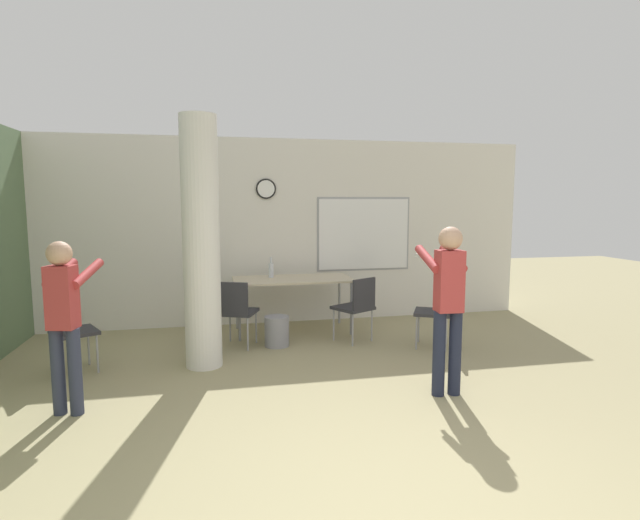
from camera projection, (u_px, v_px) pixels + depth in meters
The scene contains 11 objects.
wall_back at pixel (278, 232), 7.64m from camera, with size 8.00×0.15×2.80m.
support_pillar at pixel (201, 244), 5.52m from camera, with size 0.41×0.41×2.80m.
folding_table at pixel (293, 282), 7.11m from camera, with size 1.67×0.80×0.77m.
bottle_on_table at pixel (271, 270), 7.16m from camera, with size 0.07×0.07×0.29m.
waste_bin at pixel (277, 331), 6.45m from camera, with size 0.32×0.32×0.39m.
chair_by_left_wall at pixel (67, 328), 5.37m from camera, with size 0.59×0.59×0.87m.
chair_table_left at pixel (236, 309), 6.34m from camera, with size 0.57×0.57×0.87m.
chair_table_right at pixel (357, 304), 6.60m from camera, with size 0.60×0.60×0.87m.
chair_mid_room at pixel (438, 308), 6.36m from camera, with size 0.59×0.59×0.87m.
person_watching_back at pixel (64, 313), 4.32m from camera, with size 0.44×0.60×1.53m.
person_playing_side at pixel (448, 297), 4.76m from camera, with size 0.38×0.65×1.63m.
Camera 1 is at (-0.95, -2.54, 1.87)m, focal length 28.00 mm.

